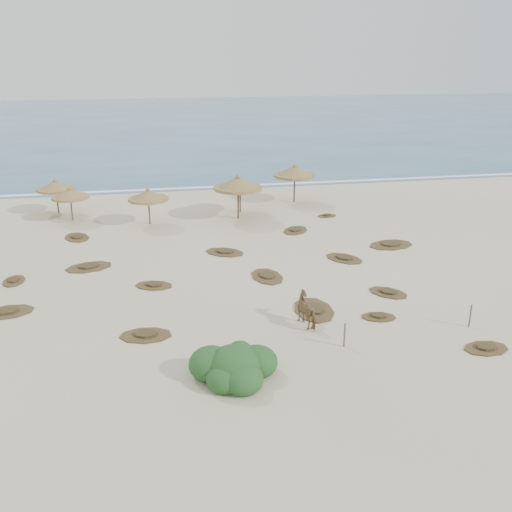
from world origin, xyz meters
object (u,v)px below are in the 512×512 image
object	(u,v)px
palapa_0	(56,186)
bush	(234,367)
horse	(309,310)
palapa_1	(70,194)

from	to	relation	value
palapa_0	bush	world-z (taller)	palapa_0
palapa_0	bush	size ratio (longest dim) A/B	0.84
horse	bush	distance (m)	5.31
palapa_0	bush	distance (m)	26.35
horse	bush	world-z (taller)	horse
palapa_0	horse	world-z (taller)	palapa_0
palapa_0	palapa_1	world-z (taller)	palapa_0
palapa_0	horse	bearing A→B (deg)	-58.19
palapa_0	palapa_1	xyz separation A→B (m)	(1.23, -2.23, -0.12)
palapa_1	bush	world-z (taller)	palapa_1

